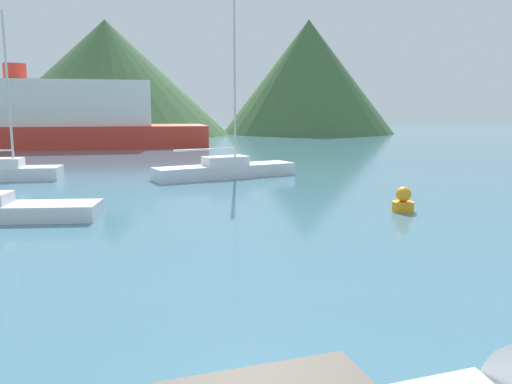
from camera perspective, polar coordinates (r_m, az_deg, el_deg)
The scene contains 6 objects.
sailboat_middle at distance 27.67m, azimuth -3.49°, elevation 2.69°, with size 8.14×4.30×10.78m.
sailboat_outer at distance 29.74m, azimuth -26.65°, elevation 2.17°, with size 5.53×1.86×8.73m.
ferry_distant at distance 54.91m, azimuth -25.52°, elevation 7.61°, with size 36.95×10.16×8.15m.
buoy_marker at distance 19.11m, azimuth 16.47°, elevation -1.01°, with size 0.79×0.79×0.91m.
hill_west at distance 80.15m, azimuth -16.64°, elevation 12.38°, with size 36.54×36.54×16.99m.
hill_central at distance 82.91m, azimuth 5.96°, elevation 12.92°, with size 27.71×27.71×17.92m.
Camera 1 is at (-3.34, -0.85, 3.67)m, focal length 35.00 mm.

